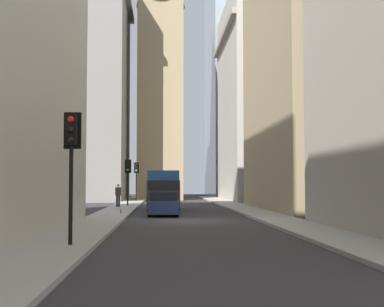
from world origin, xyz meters
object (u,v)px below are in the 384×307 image
(traffic_light_foreground, at_px, (71,147))
(delivery_truck, at_px, (163,190))
(sedan_navy, at_px, (163,204))
(pedestrian, at_px, (118,194))
(discarded_bottle, at_px, (121,212))
(traffic_light_midblock, at_px, (136,172))
(traffic_light_far_junction, at_px, (128,172))

(traffic_light_foreground, bearing_deg, delivery_truck, -6.71)
(sedan_navy, distance_m, pedestrian, 9.69)
(traffic_light_foreground, bearing_deg, pedestrian, 1.70)
(delivery_truck, bearing_deg, discarded_bottle, 160.28)
(sedan_navy, height_order, discarded_bottle, sedan_navy)
(traffic_light_midblock, height_order, traffic_light_far_junction, traffic_light_midblock)
(traffic_light_midblock, height_order, pedestrian, traffic_light_midblock)
(traffic_light_foreground, bearing_deg, traffic_light_midblock, 0.08)
(sedan_navy, bearing_deg, discarded_bottle, 93.39)
(traffic_light_midblock, distance_m, discarded_bottle, 22.92)
(pedestrian, height_order, discarded_bottle, pedestrian)
(traffic_light_foreground, distance_m, traffic_light_midblock, 38.82)
(pedestrian, bearing_deg, delivery_truck, -122.01)
(delivery_truck, xyz_separation_m, traffic_light_foreground, (-23.09, 2.71, 1.56))
(traffic_light_far_junction, xyz_separation_m, pedestrian, (-2.53, 0.57, -1.79))
(delivery_truck, height_order, pedestrian, delivery_truck)
(sedan_navy, height_order, pedestrian, pedestrian)
(delivery_truck, relative_size, discarded_bottle, 23.93)
(sedan_navy, height_order, traffic_light_midblock, traffic_light_midblock)
(sedan_navy, bearing_deg, traffic_light_midblock, 6.99)
(delivery_truck, bearing_deg, sedan_navy, -180.00)
(discarded_bottle, bearing_deg, delivery_truck, -19.72)
(sedan_navy, relative_size, traffic_light_midblock, 1.09)
(traffic_light_foreground, relative_size, discarded_bottle, 14.52)
(sedan_navy, relative_size, pedestrian, 2.46)
(traffic_light_midblock, distance_m, traffic_light_far_junction, 11.03)
(delivery_truck, distance_m, traffic_light_far_junction, 5.70)
(sedan_navy, relative_size, discarded_bottle, 15.93)
(delivery_truck, relative_size, pedestrian, 3.70)
(delivery_truck, height_order, traffic_light_midblock, traffic_light_midblock)
(sedan_navy, xyz_separation_m, traffic_light_far_junction, (11.57, 2.90, 2.21))
(delivery_truck, distance_m, traffic_light_midblock, 16.05)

